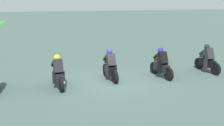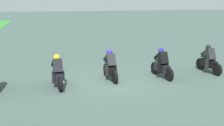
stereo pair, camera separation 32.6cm
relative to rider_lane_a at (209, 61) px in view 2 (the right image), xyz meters
The scene contains 5 objects.
ground_plane 5.52m from the rider_lane_a, 96.53° to the left, with size 120.00×120.00×0.00m, color #41544E.
rider_lane_a is the anchor object (origin of this frame).
rider_lane_b 2.85m from the rider_lane_a, 98.85° to the left, with size 2.03×0.62×1.51m.
rider_lane_c 5.47m from the rider_lane_a, 93.58° to the left, with size 2.04×0.58×1.51m.
rider_lane_d 8.11m from the rider_lane_a, 97.70° to the left, with size 2.04×0.58×1.51m.
Camera 2 is at (-13.94, 2.74, 4.18)m, focal length 48.57 mm.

